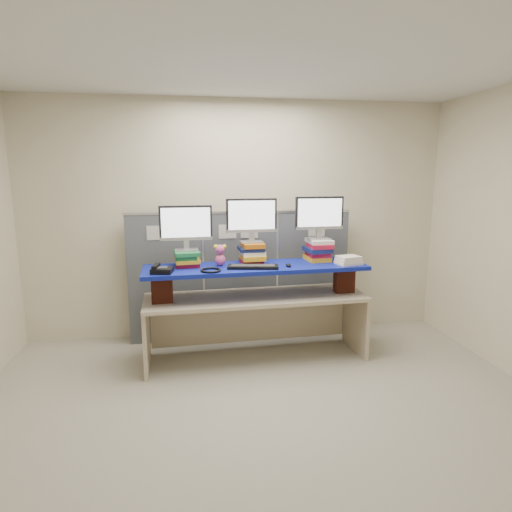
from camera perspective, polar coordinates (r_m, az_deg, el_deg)
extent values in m
cube|color=beige|center=(3.17, 1.58, 0.93)|extent=(5.00, 4.00, 2.80)
cube|color=#AAA594|center=(3.69, 1.45, -20.98)|extent=(5.00, 4.00, 0.01)
cube|color=silver|center=(3.24, 1.72, 26.08)|extent=(5.00, 4.00, 0.01)
cube|color=#484D55|center=(5.01, -11.96, -3.15)|extent=(0.85, 0.05, 1.50)
cube|color=#484D55|center=(5.03, -2.05, -2.85)|extent=(0.85, 0.05, 1.50)
cube|color=#484D55|center=(5.20, 7.48, -2.48)|extent=(0.85, 0.05, 1.50)
cube|color=silver|center=(4.91, -2.11, 5.86)|extent=(2.60, 0.06, 0.03)
cube|color=beige|center=(4.89, -13.21, 3.01)|extent=(0.20, 0.00, 0.16)
cube|color=beige|center=(4.89, -3.81, 3.28)|extent=(0.20, 0.00, 0.16)
cube|color=beige|center=(4.91, -0.90, 3.35)|extent=(0.20, 0.00, 0.16)
cube|color=beige|center=(5.08, 8.09, 3.49)|extent=(0.20, 0.00, 0.16)
cube|color=#C0AF92|center=(4.48, 0.00, -5.55)|extent=(2.32, 0.78, 0.04)
cube|color=#C0AF92|center=(4.52, -14.40, -10.43)|extent=(0.07, 0.62, 0.66)
cube|color=#C0AF92|center=(4.93, 13.12, -8.56)|extent=(0.07, 0.62, 0.66)
cube|color=maroon|center=(4.31, -12.41, -4.29)|extent=(0.21, 0.12, 0.28)
cube|color=maroon|center=(4.67, 11.67, -3.07)|extent=(0.21, 0.12, 0.28)
cube|color=#0B1091|center=(4.40, 0.00, -1.54)|extent=(2.31, 0.68, 0.04)
cube|color=#B8152F|center=(4.44, -9.09, -1.01)|extent=(0.25, 0.28, 0.04)
cube|color=gold|center=(4.41, -9.15, -0.57)|extent=(0.27, 0.30, 0.03)
cube|color=#1F773C|center=(4.42, -9.31, -0.07)|extent=(0.22, 0.29, 0.04)
cube|color=#1F773C|center=(4.40, -9.22, 0.43)|extent=(0.27, 0.32, 0.04)
cube|color=#B8152F|center=(4.51, -0.62, -0.67)|extent=(0.24, 0.28, 0.05)
cube|color=gold|center=(4.49, -0.51, -0.11)|extent=(0.25, 0.31, 0.05)
cube|color=silver|center=(4.49, -0.52, 0.48)|extent=(0.26, 0.29, 0.04)
cube|color=#121E52|center=(4.47, -0.69, 0.96)|extent=(0.26, 0.28, 0.04)
cube|color=#BE6111|center=(4.46, -0.45, 1.48)|extent=(0.23, 0.28, 0.05)
cube|color=gold|center=(4.70, 8.15, -0.29)|extent=(0.25, 0.30, 0.05)
cube|color=#B8152F|center=(4.68, 8.22, 0.29)|extent=(0.22, 0.27, 0.05)
cube|color=#121E52|center=(4.66, 8.20, 0.86)|extent=(0.28, 0.32, 0.05)
cube|color=#B8152F|center=(4.66, 8.49, 1.42)|extent=(0.23, 0.29, 0.05)
cube|color=silver|center=(4.67, 8.43, 1.98)|extent=(0.25, 0.31, 0.04)
cube|color=#ACACB1|center=(4.40, -9.23, 0.80)|extent=(0.24, 0.16, 0.02)
cube|color=#ACACB1|center=(4.39, -9.25, 1.51)|extent=(0.05, 0.04, 0.09)
cube|color=black|center=(4.36, -9.34, 4.38)|extent=(0.53, 0.06, 0.35)
cube|color=white|center=(4.34, -9.35, 4.35)|extent=(0.48, 0.03, 0.31)
cube|color=#ACACB1|center=(4.46, -0.60, 1.89)|extent=(0.24, 0.16, 0.02)
cube|color=#ACACB1|center=(4.45, -0.60, 2.60)|extent=(0.05, 0.04, 0.09)
cube|color=black|center=(4.43, -0.60, 5.43)|extent=(0.53, 0.06, 0.35)
cube|color=white|center=(4.41, -0.57, 5.40)|extent=(0.48, 0.03, 0.31)
cube|color=#ACACB1|center=(4.65, 8.35, 2.31)|extent=(0.24, 0.16, 0.02)
cube|color=#ACACB1|center=(4.65, 8.37, 2.98)|extent=(0.05, 0.04, 0.09)
cube|color=black|center=(4.62, 8.44, 5.70)|extent=(0.53, 0.06, 0.35)
cube|color=white|center=(4.60, 8.52, 5.67)|extent=(0.48, 0.03, 0.31)
cube|color=black|center=(4.27, -0.40, -1.45)|extent=(0.52, 0.25, 0.03)
cube|color=#2B2B2D|center=(4.27, -0.40, -1.24)|extent=(0.45, 0.18, 0.00)
ellipsoid|color=black|center=(4.35, 4.35, -1.22)|extent=(0.08, 0.11, 0.03)
cube|color=black|center=(4.16, -12.40, -1.90)|extent=(0.22, 0.20, 0.05)
cube|color=#2B2B2D|center=(4.16, -12.41, -1.52)|extent=(0.11, 0.11, 0.01)
cube|color=black|center=(4.17, -13.19, -1.34)|extent=(0.07, 0.18, 0.03)
torus|color=black|center=(4.16, -6.05, -1.89)|extent=(0.22, 0.22, 0.02)
ellipsoid|color=#DC538E|center=(4.39, -4.80, -0.52)|extent=(0.11, 0.10, 0.12)
sphere|color=#DC538E|center=(4.37, -4.82, 0.88)|extent=(0.10, 0.10, 0.10)
sphere|color=yellow|center=(4.36, -5.40, 1.24)|extent=(0.04, 0.04, 0.04)
sphere|color=yellow|center=(4.37, -4.26, 1.27)|extent=(0.04, 0.04, 0.04)
cube|color=#EFE5CC|center=(4.56, 12.23, -0.90)|extent=(0.28, 0.25, 0.03)
cube|color=#EFE5CC|center=(4.55, 12.24, -0.54)|extent=(0.27, 0.24, 0.03)
cube|color=#EFE5CC|center=(4.55, 12.26, -0.19)|extent=(0.26, 0.22, 0.03)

